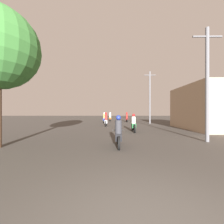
{
  "coord_description": "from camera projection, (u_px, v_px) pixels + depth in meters",
  "views": [
    {
      "loc": [
        -0.5,
        -1.86,
        1.65
      ],
      "look_at": [
        -0.64,
        16.14,
        1.62
      ],
      "focal_mm": 24.0,
      "sensor_mm": 36.0,
      "label": 1
    }
  ],
  "objects": [
    {
      "name": "motorcycle_green",
      "position": [
        133.0,
        124.0,
        12.33
      ],
      "size": [
        0.6,
        1.97,
        1.5
      ],
      "rotation": [
        0.0,
        0.0,
        -0.08
      ],
      "color": "black",
      "rests_on": "ground_plane"
    },
    {
      "name": "motorcycle_red",
      "position": [
        127.0,
        118.0,
        24.31
      ],
      "size": [
        0.6,
        2.02,
        1.58
      ],
      "rotation": [
        0.0,
        0.0,
        -0.13
      ],
      "color": "black",
      "rests_on": "ground_plane"
    },
    {
      "name": "motorcycle_black",
      "position": [
        118.0,
        134.0,
        7.08
      ],
      "size": [
        0.6,
        1.85,
        1.5
      ],
      "rotation": [
        0.0,
        0.0,
        0.16
      ],
      "color": "black",
      "rests_on": "ground_plane"
    },
    {
      "name": "motorcycle_blue",
      "position": [
        104.0,
        119.0,
        22.07
      ],
      "size": [
        0.6,
        1.93,
        1.56
      ],
      "rotation": [
        0.0,
        0.0,
        -0.05
      ],
      "color": "black",
      "rests_on": "ground_plane"
    },
    {
      "name": "motorcycle_orange",
      "position": [
        110.0,
        117.0,
        26.58
      ],
      "size": [
        0.6,
        2.07,
        1.59
      ],
      "rotation": [
        0.0,
        0.0,
        0.12
      ],
      "color": "black",
      "rests_on": "ground_plane"
    },
    {
      "name": "motorcycle_silver",
      "position": [
        106.0,
        121.0,
        17.36
      ],
      "size": [
        0.6,
        1.97,
        1.58
      ],
      "rotation": [
        0.0,
        0.0,
        0.08
      ],
      "color": "black",
      "rests_on": "ground_plane"
    },
    {
      "name": "utility_pole_near",
      "position": [
        207.0,
        82.0,
        8.22
      ],
      "size": [
        1.6,
        0.2,
        6.29
      ],
      "color": "slate",
      "rests_on": "ground_plane"
    },
    {
      "name": "utility_pole_far",
      "position": [
        150.0,
        96.0,
        20.86
      ],
      "size": [
        1.6,
        0.2,
        7.27
      ],
      "color": "slate",
      "rests_on": "ground_plane"
    },
    {
      "name": "building_right_near",
      "position": [
        210.0,
        107.0,
        14.16
      ],
      "size": [
        4.94,
        6.87,
        4.13
      ],
      "color": "tan",
      "rests_on": "ground_plane"
    }
  ]
}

